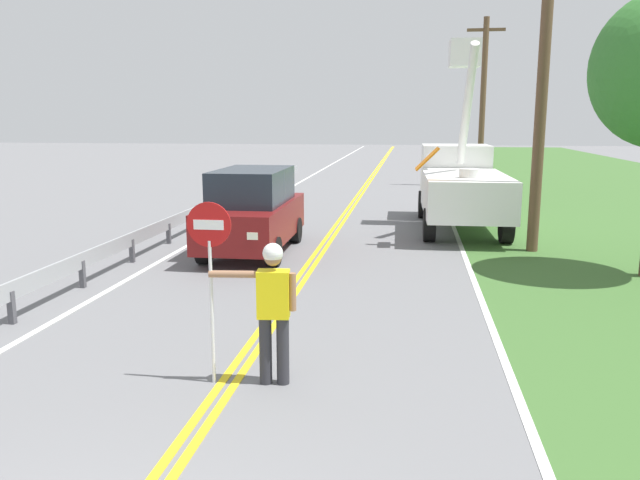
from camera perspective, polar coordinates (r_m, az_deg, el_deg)
name	(u,v)px	position (r m, az deg, el deg)	size (l,w,h in m)	color
centerline_yellow_left	(346,210)	(23.37, 2.41, 2.73)	(0.11, 110.00, 0.01)	yellow
centerline_yellow_right	(351,210)	(23.35, 2.85, 2.72)	(0.11, 110.00, 0.01)	yellow
edge_line_right	(448,212)	(23.29, 11.48, 2.49)	(0.12, 110.00, 0.01)	silver
edge_line_left	(254,208)	(23.97, -5.98, 2.89)	(0.12, 110.00, 0.01)	silver
flagger_worker	(273,304)	(7.93, -4.30, -5.82)	(1.08, 0.28, 1.83)	#2D2D33
stop_sign_paddle	(210,252)	(7.89, -9.92, -1.07)	(0.56, 0.04, 2.33)	silver
utility_bucket_truck	(460,181)	(20.02, 12.54, 5.19)	(2.67, 6.86, 5.66)	white
oncoming_suv_nearest	(253,211)	(15.89, -6.09, 2.65)	(1.94, 4.62, 2.10)	maroon
utility_pole_near	(542,87)	(16.71, 19.44, 12.87)	(1.80, 0.28, 7.79)	brown
utility_pole_mid	(483,100)	(32.52, 14.50, 12.17)	(1.80, 0.28, 8.11)	brown
guardrail_left_shoulder	(208,207)	(20.64, -10.06, 2.93)	(0.10, 32.00, 0.71)	#9EA0A3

